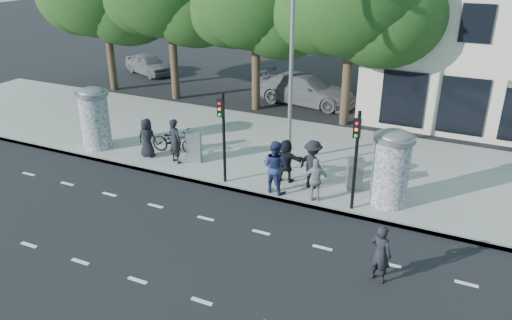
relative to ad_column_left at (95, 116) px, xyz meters
The scene contains 22 objects.
ground 8.63m from the ad_column_left, 32.01° to the right, with size 120.00×120.00×0.00m, color black.
sidewalk 7.94m from the ad_column_left, 22.62° to the left, with size 40.00×8.00×0.15m, color gray.
curb 7.41m from the ad_column_left, ahead, with size 40.00×0.10×0.16m, color slate.
lane_dash_near 9.95m from the ad_column_left, 42.94° to the right, with size 32.00×0.12×0.01m, color silver.
lane_dash_far 7.99m from the ad_column_left, 23.29° to the right, with size 32.00×0.12×0.01m, color silver.
ad_column_left is the anchor object (origin of this frame).
ad_column_right 12.40m from the ad_column_left, ahead, with size 1.36×1.36×2.65m.
traffic_pole_near 6.67m from the ad_column_left, ahead, with size 0.22×0.31×3.40m.
traffic_pole_far 11.44m from the ad_column_left, ahead, with size 0.22×0.31×3.40m.
street_lamp 8.90m from the ad_column_left, 14.94° to the left, with size 0.25×0.93×8.00m.
ped_a 2.68m from the ad_column_left, ahead, with size 0.80×0.52×1.64m, color black.
ped_b 4.01m from the ad_column_left, ahead, with size 0.67×0.44×1.84m, color black.
ped_c 8.61m from the ad_column_left, ahead, with size 0.93×0.73×1.92m, color navy.
ped_d 9.69m from the ad_column_left, ahead, with size 1.17×0.67×1.82m, color black.
ped_e 10.15m from the ad_column_left, ahead, with size 0.91×0.52×1.55m, color gray.
ped_f 8.64m from the ad_column_left, ahead, with size 1.51×0.54×1.63m, color black.
man_road 13.61m from the ad_column_left, 16.77° to the right, with size 0.61×0.40×1.66m, color black.
bicycle 3.60m from the ad_column_left, 14.28° to the left, with size 2.07×0.72×1.09m, color black.
cabinet_left 4.67m from the ad_column_left, ahead, with size 0.58×0.43×1.22m, color gray.
cabinet_right 11.14m from the ad_column_left, ahead, with size 0.55×0.40×1.16m, color slate.
car_left 13.59m from the ad_column_left, 117.18° to the left, with size 4.02×1.62×1.37m, color slate.
car_right 11.81m from the ad_column_left, 60.42° to the left, with size 5.63×2.29×1.64m, color slate.
Camera 1 is at (7.53, -10.74, 8.34)m, focal length 35.00 mm.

